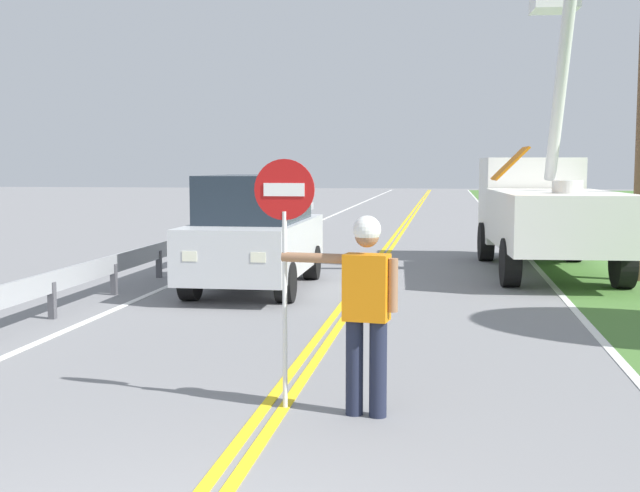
{
  "coord_description": "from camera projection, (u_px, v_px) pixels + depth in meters",
  "views": [
    {
      "loc": [
        1.57,
        -3.75,
        2.26
      ],
      "look_at": [
        -0.09,
        6.98,
        1.2
      ],
      "focal_mm": 45.83,
      "sensor_mm": 36.0,
      "label": 1
    }
  ],
  "objects": [
    {
      "name": "centerline_yellow_left",
      "position": [
        388.0,
        244.0,
        23.83
      ],
      "size": [
        0.11,
        110.0,
        0.01
      ],
      "primitive_type": "cube",
      "color": "yellow",
      "rests_on": "ground"
    },
    {
      "name": "centerline_yellow_right",
      "position": [
        394.0,
        244.0,
        23.8
      ],
      "size": [
        0.11,
        110.0,
        0.01
      ],
      "primitive_type": "cube",
      "color": "yellow",
      "rests_on": "ground"
    },
    {
      "name": "flagger_worker",
      "position": [
        365.0,
        302.0,
        7.34
      ],
      "size": [
        1.08,
        0.31,
        1.83
      ],
      "color": "#1E2338",
      "rests_on": "ground"
    },
    {
      "name": "edge_line_right",
      "position": [
        518.0,
        246.0,
        23.27
      ],
      "size": [
        0.12,
        110.0,
        0.01
      ],
      "primitive_type": "cube",
      "color": "silver",
      "rests_on": "ground"
    },
    {
      "name": "guardrail_left_shoulder",
      "position": [
        207.0,
        238.0,
        19.96
      ],
      "size": [
        0.1,
        32.0,
        0.71
      ],
      "color": "#9EA0A3",
      "rests_on": "ground"
    },
    {
      "name": "oncoming_suv_nearest",
      "position": [
        256.0,
        232.0,
        15.01
      ],
      "size": [
        1.96,
        4.63,
        2.1
      ],
      "color": "silver",
      "rests_on": "ground"
    },
    {
      "name": "stop_sign_paddle",
      "position": [
        284.0,
        227.0,
        7.5
      ],
      "size": [
        0.56,
        0.04,
        2.33
      ],
      "color": "silver",
      "rests_on": "ground"
    },
    {
      "name": "utility_bucket_truck",
      "position": [
        544.0,
        204.0,
        17.62
      ],
      "size": [
        2.69,
        6.92,
        6.21
      ],
      "color": "white",
      "rests_on": "ground"
    },
    {
      "name": "edge_line_left",
      "position": [
        271.0,
        242.0,
        24.36
      ],
      "size": [
        0.12,
        110.0,
        0.01
      ],
      "primitive_type": "cube",
      "color": "silver",
      "rests_on": "ground"
    }
  ]
}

